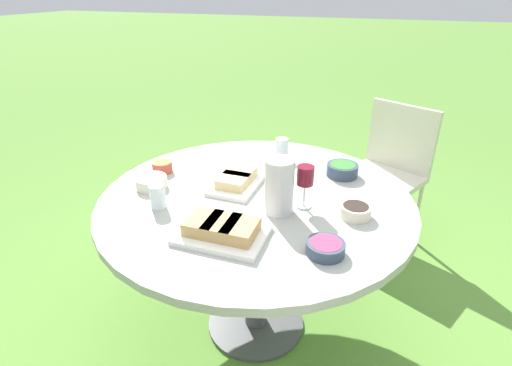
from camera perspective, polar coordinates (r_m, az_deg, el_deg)
name	(u,v)px	position (r m, az deg, el deg)	size (l,w,h in m)	color
ground_plane	(256,323)	(2.15, 0.00, -19.39)	(40.00, 40.00, 0.00)	#5B8C38
dining_table	(256,215)	(1.75, 0.00, -4.63)	(1.33, 1.33, 0.74)	#4C4C51
chair_near_right	(389,165)	(2.66, 18.42, 2.50)	(0.58, 0.57, 0.89)	beige
water_pitcher	(279,186)	(1.53, 3.31, -0.48)	(0.12, 0.11, 0.22)	silver
wine_glass	(305,178)	(1.57, 7.05, 0.77)	(0.07, 0.07, 0.18)	silver
platter_bread_main	(239,179)	(1.79, -2.49, 0.62)	(0.19, 0.36, 0.06)	white
platter_charcuterie	(222,230)	(1.42, -4.91, -6.66)	(0.32, 0.23, 0.07)	white
bowl_fries	(162,166)	(1.95, -13.25, 2.35)	(0.09, 0.09, 0.05)	#B74733
bowl_salad	(342,169)	(1.91, 12.24, 1.93)	(0.14, 0.14, 0.06)	#334256
bowl_olives	(355,210)	(1.59, 14.01, -3.83)	(0.12, 0.12, 0.05)	beige
bowl_dip_red	(325,247)	(1.36, 9.89, -9.03)	(0.13, 0.13, 0.04)	#334256
bowl_dip_cream	(151,182)	(1.82, -14.73, 0.20)	(0.14, 0.14, 0.05)	beige
cup_water_near	(282,148)	(2.05, 3.71, 4.96)	(0.07, 0.07, 0.11)	silver
cup_water_far	(158,197)	(1.64, -13.88, -1.89)	(0.06, 0.06, 0.10)	silver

